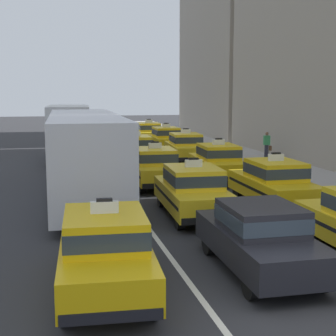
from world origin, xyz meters
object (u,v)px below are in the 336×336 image
Objects in this scene: box_truck_left_third at (69,131)px; taxi_center_second at (193,190)px; taxi_right_fifth at (166,139)px; taxi_right_fourth at (185,147)px; taxi_right_sixth at (149,133)px; sedan_center_nearest at (260,236)px; pedestrian_near_crosswalk at (267,145)px; taxi_center_sixth at (108,133)px; taxi_center_third at (155,166)px; taxi_right_third at (218,161)px; taxi_center_fourth at (135,150)px; sedan_center_fifth at (115,140)px; bus_left_second at (85,152)px; taxi_left_nearest at (105,249)px; taxi_right_second at (274,182)px.

box_truck_left_third is 15.27m from taxi_center_second.
taxi_center_second is at bearing -100.27° from taxi_right_fifth.
taxi_right_sixth is (-0.12, 10.53, 0.00)m from taxi_right_fourth.
sedan_center_nearest is 19.13m from pedestrian_near_crosswalk.
taxi_center_third is at bearing -90.19° from taxi_center_sixth.
pedestrian_near_crosswalk is at bearing 48.53° from taxi_right_third.
taxi_center_second is at bearing -90.54° from taxi_center_fourth.
sedan_center_fifth is at bearing 93.42° from taxi_center_fourth.
taxi_center_third and taxi_right_sixth have the same top height.
taxi_center_fourth is at bearing 88.07° from taxi_center_third.
sedan_center_nearest is 5.34m from taxi_center_second.
taxi_right_sixth is (6.35, 19.80, -0.94)m from bus_left_second.
taxi_center_second is (3.21, -3.66, -0.94)m from bus_left_second.
taxi_center_sixth is 6.59m from taxi_right_fifth.
taxi_left_nearest is at bearing -102.80° from taxi_right_sixth.
taxi_right_fourth is (0.04, 12.17, 0.00)m from taxi_right_second.
bus_left_second reaches higher than taxi_right_sixth.
taxi_left_nearest and taxi_right_fifth have the same top height.
taxi_right_third is at bearing 91.73° from taxi_right_second.
sedan_center_nearest is 6.88m from taxi_right_second.
taxi_right_second is 1.00× the size of taxi_right_fifth.
taxi_right_fourth is 10.54m from taxi_right_sixth.
taxi_right_fourth is at bearing 80.00° from sedan_center_nearest.
taxi_right_fifth is (3.34, -5.68, 0.00)m from taxi_center_sixth.
taxi_center_fourth is at bearing 89.46° from taxi_center_second.
taxi_center_sixth is (-0.04, 23.88, 0.00)m from taxi_center_second.
taxi_center_third is 10.37m from pedestrian_near_crosswalk.
box_truck_left_third is 1.64× the size of sedan_center_nearest.
box_truck_left_third reaches higher than taxi_right_fourth.
taxi_center_second is at bearing -97.62° from taxi_right_sixth.
sedan_center_fifth is at bearing -177.10° from taxi_right_fifth.
sedan_center_nearest is 28.96m from taxi_right_sixth.
bus_left_second is 20.49m from taxi_center_sixth.
taxi_center_second is 23.67m from taxi_right_sixth.
sedan_center_fifth is 0.97× the size of taxi_center_sixth.
box_truck_left_third is at bearing 102.72° from taxi_center_second.
taxi_center_second reaches higher than pedestrian_near_crosswalk.
taxi_right_fifth is 2.93× the size of pedestrian_near_crosswalk.
taxi_center_fourth and taxi_center_sixth have the same top height.
pedestrian_near_crosswalk is at bearing 56.97° from taxi_left_nearest.
taxi_right_third is (-0.17, 5.67, 0.00)m from taxi_right_second.
sedan_center_fifth is at bearing 78.37° from bus_left_second.
taxi_center_second and taxi_right_second have the same top height.
taxi_right_second is (3.18, 6.10, 0.03)m from sedan_center_nearest.
bus_left_second reaches higher than taxi_right_fifth.
taxi_center_third is 0.99× the size of taxi_right_sixth.
taxi_right_second and taxi_right_fifth have the same top height.
taxi_right_second is (3.11, -11.14, 0.00)m from taxi_center_fourth.
taxi_right_second is at bearing 13.23° from taxi_center_second.
taxi_center_sixth is 23.35m from taxi_right_second.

